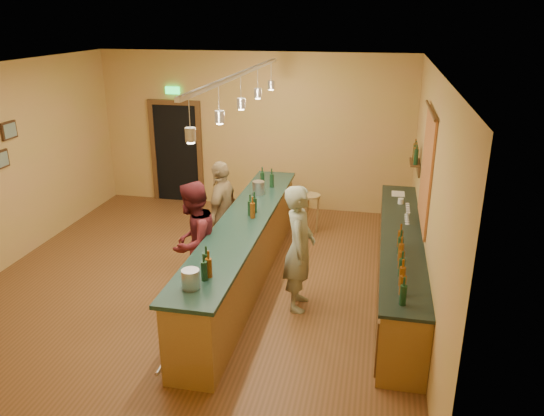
% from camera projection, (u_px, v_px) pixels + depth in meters
% --- Properties ---
extents(floor, '(7.00, 7.00, 0.00)m').
position_uv_depth(floor, '(202.00, 279.00, 8.26)').
color(floor, brown).
rests_on(floor, ground).
extents(ceiling, '(6.50, 7.00, 0.02)m').
position_uv_depth(ceiling, '(192.00, 68.00, 7.15)').
color(ceiling, silver).
rests_on(ceiling, wall_back).
extents(wall_back, '(6.50, 0.02, 3.20)m').
position_uv_depth(wall_back, '(254.00, 132.00, 10.92)').
color(wall_back, '#B69C44').
rests_on(wall_back, floor).
extents(wall_front, '(6.50, 0.02, 3.20)m').
position_uv_depth(wall_front, '(61.00, 302.00, 4.49)').
color(wall_front, '#B69C44').
rests_on(wall_front, floor).
extents(wall_left, '(0.02, 7.00, 3.20)m').
position_uv_depth(wall_left, '(1.00, 169.00, 8.32)').
color(wall_left, '#B69C44').
rests_on(wall_left, floor).
extents(wall_right, '(0.02, 7.00, 3.20)m').
position_uv_depth(wall_right, '(428.00, 196.00, 7.09)').
color(wall_right, '#B69C44').
rests_on(wall_right, floor).
extents(doorway, '(1.15, 0.09, 2.48)m').
position_uv_depth(doorway, '(177.00, 150.00, 11.38)').
color(doorway, black).
rests_on(doorway, wall_back).
extents(tapestry, '(0.03, 1.40, 1.60)m').
position_uv_depth(tapestry, '(427.00, 170.00, 7.37)').
color(tapestry, '#AA3F22').
rests_on(tapestry, wall_right).
extents(bottle_shelf, '(0.17, 0.55, 0.54)m').
position_uv_depth(bottle_shelf, '(416.00, 156.00, 8.83)').
color(bottle_shelf, '#482D15').
rests_on(bottle_shelf, wall_right).
extents(back_counter, '(0.60, 4.55, 1.27)m').
position_uv_depth(back_counter, '(400.00, 263.00, 7.69)').
color(back_counter, brown).
rests_on(back_counter, floor).
extents(tasting_bar, '(0.73, 5.10, 1.38)m').
position_uv_depth(tasting_bar, '(244.00, 247.00, 7.92)').
color(tasting_bar, brown).
rests_on(tasting_bar, floor).
extents(pendant_track, '(0.11, 4.60, 0.50)m').
position_uv_depth(pendant_track, '(241.00, 86.00, 7.10)').
color(pendant_track, silver).
rests_on(pendant_track, ceiling).
extents(bartender, '(0.47, 0.68, 1.79)m').
position_uv_depth(bartender, '(299.00, 248.00, 7.21)').
color(bartender, gray).
rests_on(bartender, floor).
extents(customer_a, '(0.83, 0.97, 1.76)m').
position_uv_depth(customer_a, '(193.00, 243.00, 7.40)').
color(customer_a, '#59191E').
rests_on(customer_a, floor).
extents(customer_b, '(0.49, 1.03, 1.71)m').
position_uv_depth(customer_b, '(222.00, 212.00, 8.62)').
color(customer_b, '#997A51').
rests_on(customer_b, floor).
extents(bar_stool, '(0.37, 0.37, 0.75)m').
position_uv_depth(bar_stool, '(310.00, 202.00, 9.81)').
color(bar_stool, olive).
rests_on(bar_stool, floor).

